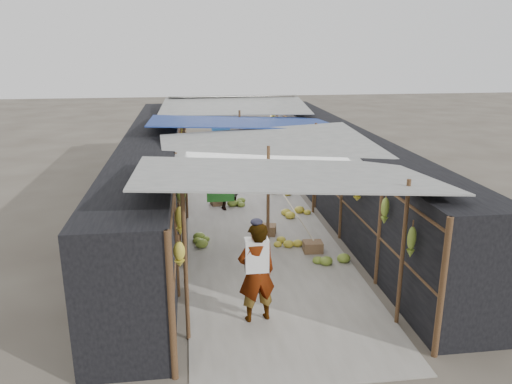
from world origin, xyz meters
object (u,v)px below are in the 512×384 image
vendor_seated (263,176)px  crate_near (313,247)px  black_basin (284,176)px  shopper_blue (235,179)px  vendor_elderly (257,273)px

vendor_seated → crate_near: bearing=17.0°
crate_near → black_basin: 6.68m
crate_near → shopper_blue: size_ratio=0.25×
vendor_elderly → shopper_blue: (0.22, 6.29, -0.02)m
crate_near → vendor_seated: 5.27m
vendor_elderly → vendor_seated: vendor_elderly is taller
vendor_elderly → crate_near: bearing=-133.3°
crate_near → shopper_blue: bearing=116.4°
crate_near → vendor_elderly: (-1.71, -2.78, 0.78)m
shopper_blue → vendor_seated: size_ratio=1.81×
black_basin → shopper_blue: shopper_blue is taller
crate_near → vendor_seated: vendor_seated is taller
crate_near → vendor_seated: (-0.38, 5.25, 0.36)m
shopper_blue → black_basin: bearing=28.0°
crate_near → vendor_elderly: bearing=-118.1°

